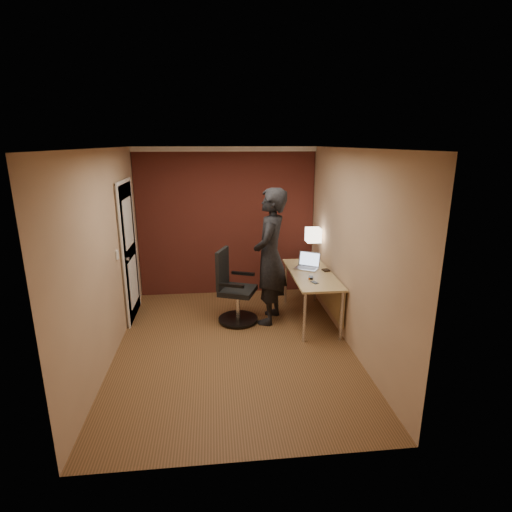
# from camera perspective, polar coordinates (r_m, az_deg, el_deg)

# --- Properties ---
(room) EXTENTS (4.00, 4.00, 4.00)m
(room) POSITION_cam_1_polar(r_m,az_deg,el_deg) (6.37, -6.56, 5.02)
(room) COLOR brown
(room) RESTS_ON ground
(desk) EXTENTS (0.60, 1.50, 0.73)m
(desk) POSITION_cam_1_polar(r_m,az_deg,el_deg) (5.93, 8.59, -3.56)
(desk) COLOR tan
(desk) RESTS_ON ground
(desk_lamp) EXTENTS (0.22, 0.22, 0.54)m
(desk_lamp) POSITION_cam_1_polar(r_m,az_deg,el_deg) (6.37, 8.18, 2.93)
(desk_lamp) COLOR silver
(desk_lamp) RESTS_ON desk
(laptop) EXTENTS (0.42, 0.40, 0.23)m
(laptop) POSITION_cam_1_polar(r_m,az_deg,el_deg) (6.09, 7.42, -1.11)
(laptop) COLOR silver
(laptop) RESTS_ON desk
(mouse) EXTENTS (0.09, 0.11, 0.03)m
(mouse) POSITION_cam_1_polar(r_m,az_deg,el_deg) (5.62, 7.83, -3.09)
(mouse) COLOR black
(mouse) RESTS_ON desk
(phone) EXTENTS (0.10, 0.13, 0.01)m
(phone) POSITION_cam_1_polar(r_m,az_deg,el_deg) (5.48, 8.35, -3.74)
(phone) COLOR black
(phone) RESTS_ON desk
(wallet) EXTENTS (0.11, 0.13, 0.02)m
(wallet) POSITION_cam_1_polar(r_m,az_deg,el_deg) (6.00, 9.95, -2.00)
(wallet) COLOR black
(wallet) RESTS_ON desk
(office_chair) EXTENTS (0.63, 0.68, 1.07)m
(office_chair) POSITION_cam_1_polar(r_m,az_deg,el_deg) (5.85, -3.26, -5.04)
(office_chair) COLOR black
(office_chair) RESTS_ON ground
(person) EXTENTS (0.70, 0.84, 1.97)m
(person) POSITION_cam_1_polar(r_m,az_deg,el_deg) (5.71, 2.02, -0.13)
(person) COLOR black
(person) RESTS_ON ground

